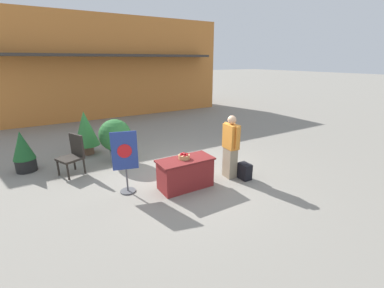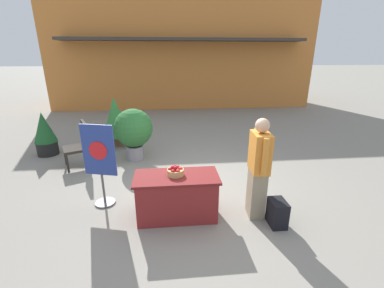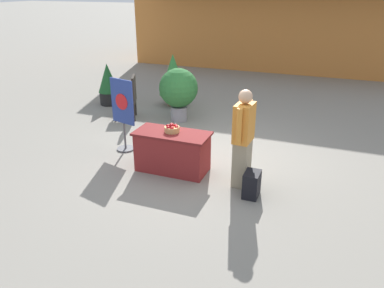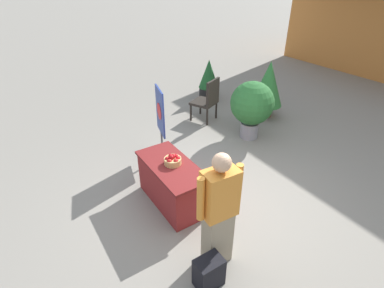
# 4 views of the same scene
# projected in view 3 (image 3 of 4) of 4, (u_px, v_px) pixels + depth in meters

# --- Properties ---
(ground_plane) EXTENTS (120.00, 120.00, 0.00)m
(ground_plane) POSITION_uv_depth(u_px,v_px,m) (202.00, 158.00, 7.36)
(ground_plane) COLOR gray
(storefront_building) EXTENTS (12.65, 4.44, 5.12)m
(storefront_building) POSITION_uv_depth(u_px,v_px,m) (297.00, 0.00, 14.75)
(storefront_building) COLOR #C67533
(storefront_building) RESTS_ON ground_plane
(display_table) EXTENTS (1.35, 0.64, 0.74)m
(display_table) POSITION_uv_depth(u_px,v_px,m) (172.00, 151.00, 6.75)
(display_table) COLOR maroon
(display_table) RESTS_ON ground_plane
(apple_basket) EXTENTS (0.27, 0.27, 0.16)m
(apple_basket) POSITION_uv_depth(u_px,v_px,m) (172.00, 128.00, 6.61)
(apple_basket) COLOR tan
(apple_basket) RESTS_ON display_table
(person_visitor) EXTENTS (0.29, 0.61, 1.66)m
(person_visitor) POSITION_uv_depth(u_px,v_px,m) (243.00, 139.00, 6.06)
(person_visitor) COLOR gray
(person_visitor) RESTS_ON ground_plane
(backpack) EXTENTS (0.24, 0.34, 0.42)m
(backpack) POSITION_uv_depth(u_px,v_px,m) (252.00, 184.00, 5.96)
(backpack) COLOR black
(backpack) RESTS_ON ground_plane
(poster_board) EXTENTS (0.57, 0.36, 1.48)m
(poster_board) POSITION_uv_depth(u_px,v_px,m) (123.00, 112.00, 7.43)
(poster_board) COLOR #4C4C51
(poster_board) RESTS_ON ground_plane
(patio_chair) EXTENTS (0.73, 0.73, 1.08)m
(patio_chair) POSITION_uv_depth(u_px,v_px,m) (129.00, 96.00, 9.33)
(patio_chair) COLOR #28231E
(patio_chair) RESTS_ON ground_plane
(potted_plant_near_right) EXTENTS (0.79, 0.79, 1.43)m
(potted_plant_near_right) POSITION_uv_depth(u_px,v_px,m) (173.00, 76.00, 10.27)
(potted_plant_near_right) COLOR brown
(potted_plant_near_right) RESTS_ON ground_plane
(potted_plant_far_left) EXTENTS (0.95, 0.95, 1.31)m
(potted_plant_far_left) POSITION_uv_depth(u_px,v_px,m) (179.00, 90.00, 9.10)
(potted_plant_far_left) COLOR gray
(potted_plant_far_left) RESTS_ON ground_plane
(potted_plant_near_left) EXTENTS (0.57, 0.57, 1.16)m
(potted_plant_near_left) POSITION_uv_depth(u_px,v_px,m) (108.00, 84.00, 10.45)
(potted_plant_near_left) COLOR black
(potted_plant_near_left) RESTS_ON ground_plane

